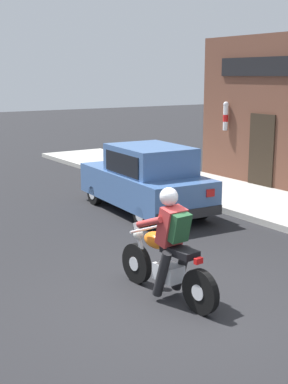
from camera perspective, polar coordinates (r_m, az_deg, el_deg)
name	(u,v)px	position (r m, az deg, el deg)	size (l,w,h in m)	color
ground_plane	(183,307)	(7.55, 4.23, -12.16)	(80.00, 80.00, 0.00)	black
sidewalk_curb	(279,208)	(13.00, 14.24, -1.62)	(2.60, 22.00, 0.14)	#ADAAA3
motorcycle_with_rider	(168,252)	(7.61, 2.53, -6.46)	(0.59, 2.02, 1.62)	black
car_hatchback	(146,180)	(12.34, 0.22, 1.33)	(1.90, 3.88, 1.57)	black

